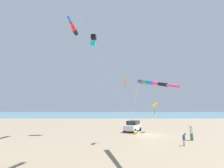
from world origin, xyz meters
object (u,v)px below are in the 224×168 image
person_child_green_jacket (184,139)px  kite_delta_blue_topmost (126,81)px  kite_delta_checkered_midright (154,105)px  kite_windsock_yellow_midlevel (74,29)px  parked_car (133,126)px  person_adult_flyer (191,132)px  cooler_box (135,133)px  kite_windsock_black_fish_shape (148,82)px  kite_box_red_high_left (94,41)px

person_child_green_jacket → kite_delta_blue_topmost: 9.00m
kite_delta_blue_topmost → kite_delta_checkered_midright: size_ratio=1.47×
kite_windsock_yellow_midlevel → kite_delta_checkered_midright: 18.73m
parked_car → person_adult_flyer: (7.57, 6.33, 0.08)m
cooler_box → kite_delta_blue_topmost: (6.24, -1.97, 7.09)m
kite_delta_blue_topmost → parked_car: bearing=167.8°
parked_car → person_adult_flyer: bearing=39.9°
kite_delta_blue_topmost → kite_windsock_yellow_midlevel: (-3.77, -7.87, 9.36)m
kite_windsock_yellow_midlevel → person_adult_flyer: bearing=81.8°
cooler_box → person_child_green_jacket: 8.65m
kite_windsock_black_fish_shape → kite_box_red_high_left: bearing=-149.9°
kite_delta_blue_topmost → kite_box_red_high_left: kite_box_red_high_left is taller
person_child_green_jacket → kite_delta_blue_topmost: (-1.41, -5.98, 6.58)m
kite_windsock_black_fish_shape → person_adult_flyer: bearing=134.3°
parked_car → kite_windsock_black_fish_shape: kite_windsock_black_fish_shape is taller
cooler_box → kite_delta_checkered_midright: size_ratio=0.12×
kite_delta_checkered_midright → kite_windsock_black_fish_shape: bearing=-17.4°
kite_delta_blue_topmost → kite_delta_checkered_midright: kite_delta_blue_topmost is taller
kite_delta_checkered_midright → kite_windsock_yellow_midlevel: bearing=-71.5°
kite_delta_checkered_midright → person_adult_flyer: bearing=20.1°
person_adult_flyer → kite_windsock_yellow_midlevel: (-2.32, -16.16, 15.62)m
cooler_box → kite_windsock_yellow_midlevel: 19.33m
cooler_box → kite_windsock_black_fish_shape: 12.77m
person_child_green_jacket → kite_windsock_black_fish_shape: 7.86m
parked_car → kite_windsock_black_fish_shape: bearing=-1.6°
kite_box_red_high_left → kite_delta_checkered_midright: 15.62m
cooler_box → kite_windsock_yellow_midlevel: bearing=-75.9°
person_adult_flyer → kite_windsock_yellow_midlevel: kite_windsock_yellow_midlevel is taller
kite_box_red_high_left → kite_windsock_black_fish_shape: size_ratio=0.82×
person_child_green_jacket → person_adult_flyer: bearing=141.1°
person_child_green_jacket → cooler_box: bearing=-152.3°
kite_windsock_yellow_midlevel → cooler_box: bearing=104.1°
person_child_green_jacket → kite_delta_checkered_midright: (-9.74, -0.21, 3.94)m
kite_delta_blue_topmost → person_child_green_jacket: bearing=76.8°
kite_delta_blue_topmost → kite_windsock_black_fish_shape: bearing=17.1°
kite_box_red_high_left → cooler_box: bearing=90.5°
kite_box_red_high_left → kite_windsock_yellow_midlevel: bearing=-50.3°
person_child_green_jacket → kite_windsock_yellow_midlevel: (-5.18, -13.85, 15.94)m
kite_delta_blue_topmost → kite_box_red_high_left: size_ratio=0.45×
kite_windsock_yellow_midlevel → kite_delta_blue_topmost: bearing=64.4°
parked_car → kite_delta_blue_topmost: kite_delta_blue_topmost is taller
parked_car → kite_delta_blue_topmost: (9.02, -1.96, 6.35)m
kite_box_red_high_left → person_adult_flyer: bearing=70.4°
kite_delta_checkered_midright → kite_delta_blue_topmost: bearing=-34.7°
person_adult_flyer → kite_windsock_black_fish_shape: 10.65m
kite_windsock_yellow_midlevel → kite_delta_checkered_midright: bearing=108.5°
kite_box_red_high_left → kite_delta_blue_topmost: bearing=38.9°
kite_delta_blue_topmost → cooler_box: bearing=162.5°
person_child_green_jacket → kite_box_red_high_left: (-7.59, -10.96, 15.08)m
kite_windsock_black_fish_shape → kite_delta_checkered_midright: bearing=162.6°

